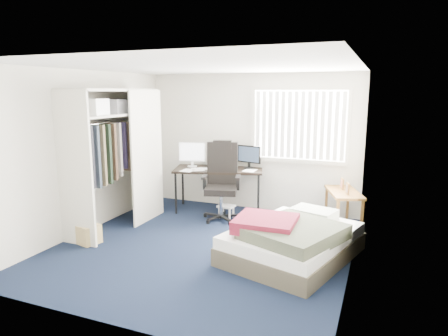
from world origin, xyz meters
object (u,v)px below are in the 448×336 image
Objects in this scene: desk at (219,167)px; office_chair at (222,189)px; bed at (291,240)px; nightstand at (344,195)px.

office_chair is at bearing -62.01° from desk.
desk reaches higher than bed.
bed is at bearing -108.43° from nightstand.
office_chair is 0.65× the size of bed.
office_chair is 2.03m from nightstand.
bed is at bearing -44.25° from desk.
desk is 2.27m from nightstand.
desk reaches higher than nightstand.
nightstand is 1.62m from bed.
desk is 1.29× the size of office_chair.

